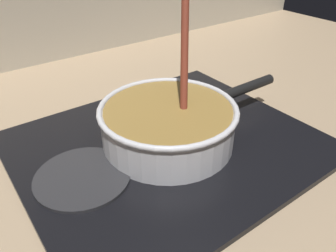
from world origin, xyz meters
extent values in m
cube|color=#9E8466|center=(0.00, 0.00, -0.02)|extent=(2.40, 1.60, 0.04)
cube|color=black|center=(0.08, 0.20, 0.01)|extent=(0.56, 0.48, 0.01)
torus|color=#592D0C|center=(0.08, 0.20, 0.02)|extent=(0.17, 0.17, 0.01)
cylinder|color=#262628|center=(-0.10, 0.20, 0.01)|extent=(0.16, 0.16, 0.01)
cylinder|color=silver|center=(0.08, 0.20, 0.05)|extent=(0.25, 0.25, 0.08)
cylinder|color=olive|center=(0.08, 0.20, 0.05)|extent=(0.24, 0.24, 0.07)
torus|color=silver|center=(0.08, 0.20, 0.09)|extent=(0.26, 0.26, 0.01)
cylinder|color=black|center=(0.29, 0.20, 0.07)|extent=(0.17, 0.02, 0.02)
cylinder|color=beige|center=(0.09, 0.23, 0.08)|extent=(0.03, 0.03, 0.01)
cylinder|color=#E5CC7A|center=(0.14, 0.24, 0.08)|extent=(0.04, 0.04, 0.01)
cylinder|color=#EDD88C|center=(0.11, 0.16, 0.08)|extent=(0.03, 0.03, 0.01)
cylinder|color=#E5CC7A|center=(0.06, 0.20, 0.08)|extent=(0.04, 0.04, 0.01)
cylinder|color=beige|center=(0.13, 0.13, 0.08)|extent=(0.03, 0.03, 0.01)
cylinder|color=beige|center=(0.08, 0.28, 0.08)|extent=(0.03, 0.03, 0.01)
cylinder|color=#E5CC7A|center=(0.03, 0.26, 0.08)|extent=(0.03, 0.03, 0.01)
cylinder|color=maroon|center=(0.13, 0.22, 0.20)|extent=(0.08, 0.10, 0.26)
cube|color=brown|center=(0.10, 0.18, 0.07)|extent=(0.05, 0.05, 0.01)
camera|label=1|loc=(-0.24, -0.24, 0.39)|focal=35.67mm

